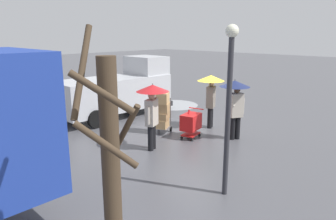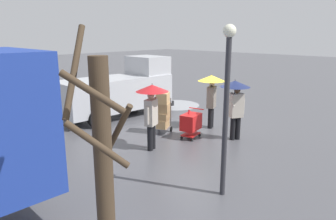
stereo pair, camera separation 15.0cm
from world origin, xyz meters
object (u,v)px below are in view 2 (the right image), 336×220
Objects in this scene: bare_tree_near at (104,180)px; street_lamp at (227,95)px; pedestrian_pink_side at (211,89)px; cargo_van_parked_right at (120,90)px; shopping_cart_vendor at (191,123)px; pedestrian_black_side at (152,101)px; pedestrian_white_side at (236,96)px; hand_dolly_boxes at (163,111)px.

street_lamp is (0.53, -3.59, 0.54)m from bare_tree_near.
street_lamp is (-3.37, 4.08, 0.79)m from pedestrian_pink_side.
street_lamp reaches higher than cargo_van_parked_right.
shopping_cart_vendor is 2.00m from pedestrian_black_side.
shopping_cart_vendor is 7.31m from bare_tree_near.
pedestrian_white_side is 7.53m from bare_tree_near.
pedestrian_pink_side is at bearing -115.72° from hand_dolly_boxes.
pedestrian_white_side is (-1.41, -2.63, 0.00)m from pedestrian_black_side.
pedestrian_black_side is (0.20, 1.71, 1.02)m from shopping_cart_vendor.
street_lamp reaches higher than pedestrian_white_side.
street_lamp is at bearing 159.11° from cargo_van_parked_right.
pedestrian_black_side is at bearing 83.27° from shopping_cart_vendor.
pedestrian_black_side is 0.57× the size of bare_tree_near.
cargo_van_parked_right reaches higher than pedestrian_pink_side.
street_lamp is at bearing 140.37° from shopping_cart_vendor.
hand_dolly_boxes is (1.09, 0.32, 0.30)m from shopping_cart_vendor.
pedestrian_black_side is at bearing -14.93° from street_lamp.
hand_dolly_boxes is at bearing 28.32° from pedestrian_white_side.
pedestrian_pink_side is at bearing -164.26° from cargo_van_parked_right.
hand_dolly_boxes is at bearing -50.91° from bare_tree_near.
pedestrian_pink_side is 1.00× the size of pedestrian_white_side.
pedestrian_white_side is at bearing -70.81° from bare_tree_near.
pedestrian_pink_side is 0.57× the size of bare_tree_near.
pedestrian_pink_side is at bearing -50.45° from street_lamp.
pedestrian_white_side is at bearing -118.18° from pedestrian_black_side.
bare_tree_near reaches higher than cargo_van_parked_right.
street_lamp reaches higher than pedestrian_pink_side.
pedestrian_black_side is at bearing 61.82° from pedestrian_white_side.
bare_tree_near reaches higher than pedestrian_white_side.
pedestrian_black_side is at bearing 122.57° from hand_dolly_boxes.
hand_dolly_boxes is 5.04m from street_lamp.
cargo_van_parked_right is at bearing -25.28° from pedestrian_black_side.
pedestrian_black_side is 1.00× the size of pedestrian_white_side.
shopping_cart_vendor is at bearing -163.54° from hand_dolly_boxes.
cargo_van_parked_right is 2.52× the size of pedestrian_pink_side.
bare_tree_near is (-2.47, 7.10, 0.25)m from pedestrian_white_side.
pedestrian_black_side and pedestrian_white_side have the same top height.
bare_tree_near reaches higher than pedestrian_black_side.
shopping_cart_vendor is 1.17m from hand_dolly_boxes.
bare_tree_near is (-3.90, 7.66, 0.25)m from pedestrian_pink_side.
shopping_cart_vendor is at bearing -39.63° from street_lamp.
pedestrian_white_side is at bearing 158.61° from pedestrian_pink_side.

